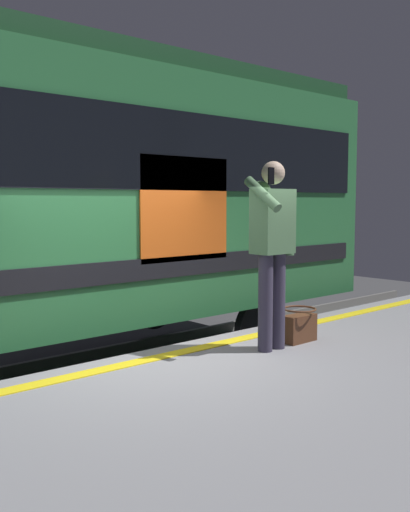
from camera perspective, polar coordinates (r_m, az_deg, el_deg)
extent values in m
plane|color=#3D3D3F|center=(6.00, -5.17, -17.82)|extent=(24.89, 24.89, 0.00)
cube|color=gray|center=(4.35, 14.15, -20.55)|extent=(14.96, 4.55, 0.94)
cube|color=yellow|center=(5.47, -3.36, -9.67)|extent=(14.67, 0.16, 0.01)
cube|color=slate|center=(7.22, -12.85, -13.17)|extent=(19.45, 0.08, 0.16)
cube|color=slate|center=(8.46, -17.63, -10.52)|extent=(19.45, 0.08, 0.16)
cube|color=black|center=(5.76, -16.70, 10.93)|extent=(10.14, 0.03, 0.90)
cube|color=black|center=(5.78, -16.34, -2.28)|extent=(10.14, 0.03, 0.24)
cube|color=#D85919|center=(6.74, -1.92, 4.66)|extent=(1.29, 0.02, 1.21)
cylinder|color=black|center=(8.27, 5.26, -7.08)|extent=(0.84, 0.12, 0.84)
cylinder|color=black|center=(10.09, -5.07, -4.81)|extent=(0.84, 0.12, 0.84)
cylinder|color=#383347|center=(5.65, 7.22, -4.41)|extent=(0.14, 0.14, 0.93)
cylinder|color=#383347|center=(5.52, 5.99, -4.63)|extent=(0.14, 0.14, 0.93)
cube|color=#4C724C|center=(5.51, 6.70, 3.41)|extent=(0.40, 0.24, 0.61)
sphere|color=#4C724C|center=(5.61, 5.50, 6.37)|extent=(0.20, 0.20, 0.20)
sphere|color=beige|center=(5.51, 6.75, 8.15)|extent=(0.22, 0.22, 0.22)
cylinder|color=#4C724C|center=(5.70, 8.37, 2.84)|extent=(0.09, 0.09, 0.55)
cylinder|color=#4C724C|center=(5.28, 5.71, 6.11)|extent=(0.09, 0.42, 0.33)
cube|color=black|center=(5.22, 6.55, 7.86)|extent=(0.07, 0.02, 0.15)
cube|color=#59331E|center=(5.99, 9.27, -7.06)|extent=(0.38, 0.17, 0.28)
torus|color=#59331E|center=(5.95, 9.30, -5.18)|extent=(0.34, 0.34, 0.02)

